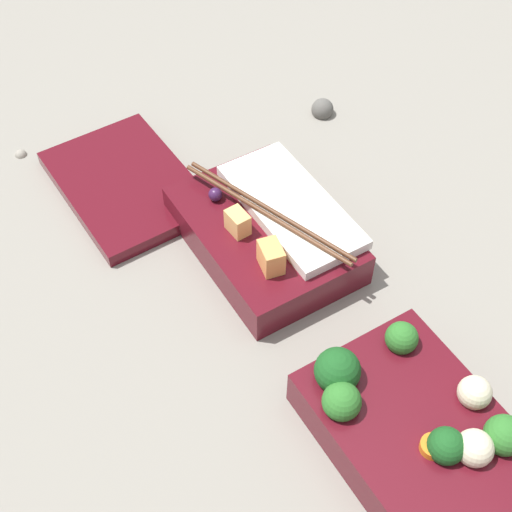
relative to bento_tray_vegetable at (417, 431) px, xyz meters
The scene contains 6 objects.
ground_plane 0.13m from the bento_tray_vegetable, ahead, with size 3.00×3.00×0.00m, color gray.
bento_tray_vegetable is the anchor object (origin of this frame).
bento_tray_rice 0.27m from the bento_tray_vegetable, ahead, with size 0.22×0.14×0.07m.
bento_lid 0.44m from the bento_tray_vegetable, 10.84° to the left, with size 0.20×0.14×0.02m, color #510F19.
pebble_0 0.59m from the bento_tray_vegetable, 17.07° to the left, with size 0.01×0.01×0.01m, color gray.
pebble_1 0.48m from the bento_tray_vegetable, 24.76° to the right, with size 0.03×0.03×0.03m, color #595651.
Camera 1 is at (-0.29, 0.28, 0.60)m, focal length 50.00 mm.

